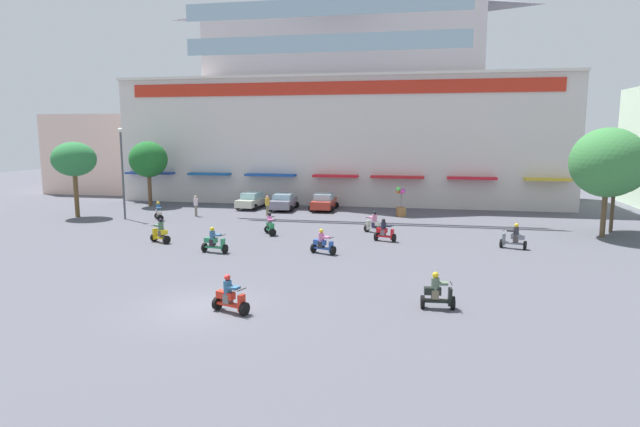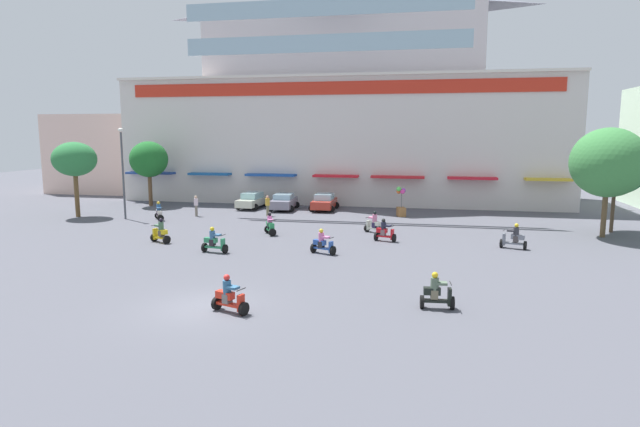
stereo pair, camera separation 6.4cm
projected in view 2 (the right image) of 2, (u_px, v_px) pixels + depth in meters
The scene contains 24 objects.
ground_plane at pixel (287, 242), 33.71m from camera, with size 128.00×128.00×0.00m, color #4F5059.
colonial_building at pixel (345, 108), 55.17m from camera, with size 43.15×18.17×21.59m.
flank_building_left at pixel (119, 153), 63.30m from camera, with size 12.95×10.39×8.87m.
plaza_tree_0 at pixel (74, 160), 43.20m from camera, with size 3.57×3.30×6.13m.
plaza_tree_1 at pixel (608, 163), 34.61m from camera, with size 4.70×5.12×7.21m.
plaza_tree_2 at pixel (149, 160), 49.77m from camera, with size 3.51×3.57×6.07m.
plaza_tree_3 at pixel (616, 171), 36.39m from camera, with size 3.85×4.07×5.97m.
parked_car_0 at pixel (252, 200), 48.75m from camera, with size 2.41×4.38×1.45m.
parked_car_1 at pixel (284, 202), 47.65m from camera, with size 2.53×4.16×1.45m.
parked_car_2 at pixel (324, 202), 47.44m from camera, with size 2.38×3.99×1.49m.
scooter_rider_0 at pixel (514, 238), 31.72m from camera, with size 1.58×0.94×1.54m.
scooter_rider_1 at pixel (374, 224), 36.75m from camera, with size 1.36×1.17×1.54m.
scooter_rider_2 at pixel (385, 232), 33.91m from camera, with size 1.44×0.86×1.46m.
scooter_rider_3 at pixel (270, 225), 36.10m from camera, with size 1.14×1.43×1.51m.
scooter_rider_4 at pixel (214, 242), 30.70m from camera, with size 1.54×0.69×1.50m.
scooter_rider_5 at pixel (437, 293), 20.88m from camera, with size 1.35×0.62×1.49m.
scooter_rider_6 at pixel (323, 244), 30.41m from camera, with size 1.54×1.00×1.44m.
scooter_rider_7 at pixel (160, 233), 33.45m from camera, with size 1.48×1.05×1.57m.
scooter_rider_8 at pixel (229, 297), 20.46m from camera, with size 1.57×0.98×1.50m.
scooter_rider_9 at pixel (159, 213), 42.12m from camera, with size 1.29×1.50×1.48m.
pedestrian_0 at pixel (196, 204), 43.98m from camera, with size 0.37×0.37×1.73m.
pedestrian_1 at pixel (268, 204), 44.13m from camera, with size 0.51×0.51×1.71m.
streetlamp_near at pixel (123, 167), 42.12m from camera, with size 0.40×0.40×7.22m.
balloon_vendor_cart at pixel (401, 203), 43.94m from camera, with size 0.87×1.04×2.48m.
Camera 2 is at (8.57, -18.99, 6.87)m, focal length 29.90 mm.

